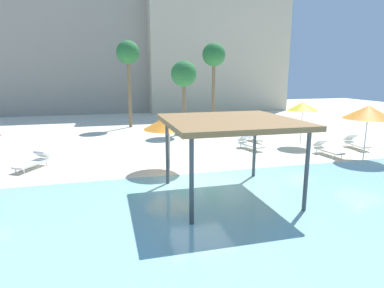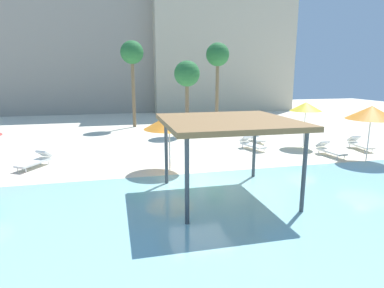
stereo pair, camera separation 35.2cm
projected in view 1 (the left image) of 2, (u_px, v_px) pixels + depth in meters
name	position (u px, v px, depth m)	size (l,w,h in m)	color
ground_plane	(200.00, 185.00, 13.45)	(80.00, 80.00, 0.00)	beige
lagoon_water	(256.00, 249.00, 8.49)	(44.00, 13.50, 0.04)	#8CC6CC
shade_pavilion	(230.00, 124.00, 11.64)	(4.56, 4.56, 2.91)	#42474C
beach_umbrella_orange_0	(368.00, 112.00, 16.90)	(2.49, 2.49, 2.88)	silver
beach_umbrella_orange_1	(169.00, 122.00, 15.11)	(2.38, 2.38, 2.62)	silver
beach_umbrella_yellow_2	(303.00, 106.00, 20.28)	(1.94, 1.94, 2.77)	silver
lounge_chair_0	(34.00, 161.00, 15.79)	(1.50, 1.93, 0.74)	white
lounge_chair_1	(255.00, 137.00, 21.96)	(0.95, 1.98, 0.74)	white
lounge_chair_2	(327.00, 149.00, 18.42)	(0.76, 1.94, 0.74)	white
lounge_chair_3	(249.00, 144.00, 19.86)	(1.08, 1.99, 0.74)	white
lounge_chair_4	(355.00, 143.00, 20.02)	(0.80, 1.95, 0.74)	white
palm_tree_0	(184.00, 75.00, 24.11)	(1.90, 1.90, 5.44)	brown
palm_tree_1	(128.00, 55.00, 26.80)	(1.90, 1.90, 7.16)	brown
palm_tree_3	(214.00, 57.00, 26.74)	(1.90, 1.90, 6.97)	brown
hotel_block_0	(91.00, 48.00, 39.97)	(23.37, 10.05, 15.12)	#9E9384
hotel_block_1	(213.00, 45.00, 40.91)	(16.78, 8.34, 16.00)	beige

